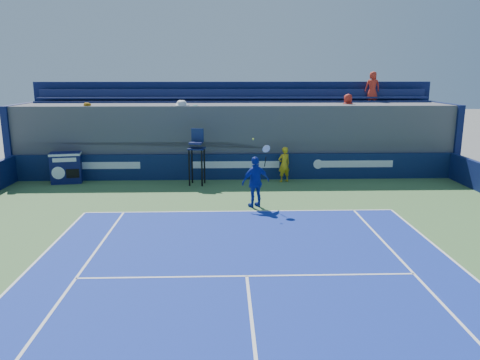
{
  "coord_description": "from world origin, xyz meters",
  "views": [
    {
      "loc": [
        -0.51,
        -4.14,
        4.83
      ],
      "look_at": [
        0.0,
        11.5,
        1.25
      ],
      "focal_mm": 35.0,
      "sensor_mm": 36.0,
      "label": 1
    }
  ],
  "objects_px": {
    "tennis_player": "(256,182)",
    "match_clock": "(66,167)",
    "ball_person": "(284,164)",
    "umpire_chair": "(197,151)"
  },
  "relations": [
    {
      "from": "tennis_player",
      "to": "match_clock",
      "type": "bearing_deg",
      "value": 153.16
    },
    {
      "from": "match_clock",
      "to": "tennis_player",
      "type": "relative_size",
      "value": 0.55
    },
    {
      "from": "ball_person",
      "to": "tennis_player",
      "type": "bearing_deg",
      "value": 46.4
    },
    {
      "from": "ball_person",
      "to": "match_clock",
      "type": "bearing_deg",
      "value": -23.22
    },
    {
      "from": "match_clock",
      "to": "umpire_chair",
      "type": "relative_size",
      "value": 0.57
    },
    {
      "from": "ball_person",
      "to": "tennis_player",
      "type": "distance_m",
      "value": 4.37
    },
    {
      "from": "ball_person",
      "to": "umpire_chair",
      "type": "bearing_deg",
      "value": -16.65
    },
    {
      "from": "ball_person",
      "to": "tennis_player",
      "type": "height_order",
      "value": "tennis_player"
    },
    {
      "from": "umpire_chair",
      "to": "ball_person",
      "type": "bearing_deg",
      "value": 6.12
    },
    {
      "from": "umpire_chair",
      "to": "tennis_player",
      "type": "bearing_deg",
      "value": -57.34
    }
  ]
}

